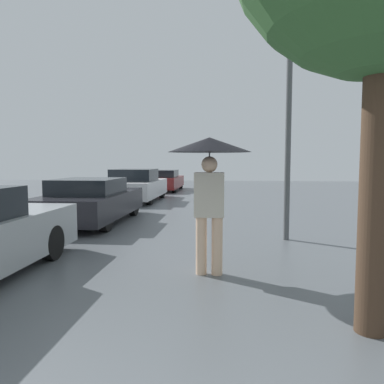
{
  "coord_description": "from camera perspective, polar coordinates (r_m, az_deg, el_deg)",
  "views": [
    {
      "loc": [
        0.31,
        -0.7,
        1.64
      ],
      "look_at": [
        -0.19,
        4.59,
        1.19
      ],
      "focal_mm": 35.0,
      "sensor_mm": 36.0,
      "label": 1
    }
  ],
  "objects": [
    {
      "name": "pedestrian",
      "position": [
        5.3,
        2.68,
        4.27
      ],
      "size": [
        1.17,
        1.17,
        1.97
      ],
      "color": "beige",
      "rests_on": "ground_plane"
    },
    {
      "name": "parked_car_second",
      "position": [
        10.29,
        -15.15,
        -1.35
      ],
      "size": [
        1.81,
        4.17,
        1.17
      ],
      "color": "black",
      "rests_on": "ground_plane"
    },
    {
      "name": "parked_car_third",
      "position": [
        15.43,
        -8.58,
        0.93
      ],
      "size": [
        1.88,
        4.24,
        1.31
      ],
      "color": "silver",
      "rests_on": "ground_plane"
    },
    {
      "name": "parked_car_farthest",
      "position": [
        20.73,
        -4.51,
        1.74
      ],
      "size": [
        1.87,
        4.23,
        1.14
      ],
      "color": "maroon",
      "rests_on": "ground_plane"
    },
    {
      "name": "street_lamp",
      "position": [
        8.02,
        14.56,
        13.71
      ],
      "size": [
        0.37,
        0.37,
        4.12
      ],
      "color": "#515456",
      "rests_on": "ground_plane"
    }
  ]
}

